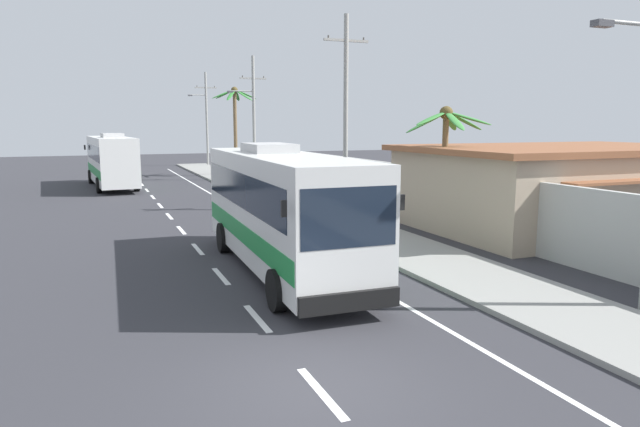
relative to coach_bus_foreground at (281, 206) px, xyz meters
name	(u,v)px	position (x,y,z in m)	size (l,w,h in m)	color
ground_plane	(317,388)	(-1.89, -7.75, -2.00)	(160.00, 160.00, 0.00)	#303035
sidewalk_kerb	(387,242)	(4.91, 2.25, -1.93)	(3.20, 90.00, 0.14)	gray
lane_markings	(241,231)	(0.42, 6.76, -2.00)	(3.82, 71.00, 0.01)	white
boundary_wall	(418,194)	(8.71, 6.25, -0.73)	(0.24, 60.00, 2.54)	#B2B2AD
coach_bus_foreground	(281,206)	(0.00, 0.00, 0.00)	(3.06, 10.64, 3.85)	silver
coach_bus_far_lane	(111,159)	(-3.97, 26.41, 0.00)	(3.40, 10.72, 3.85)	white
motorcycle_beside_bus	(266,203)	(2.50, 10.02, -1.33)	(0.56, 1.96, 1.67)	black
pedestrian_near_kerb	(304,188)	(5.34, 12.38, -0.95)	(0.36, 0.36, 1.73)	#2D7A47
pedestrian_midwalk	(317,198)	(4.38, 8.05, -0.94)	(0.36, 0.36, 1.76)	black
utility_pole_mid	(346,110)	(6.93, 10.49, 3.17)	(2.43, 0.24, 9.89)	#9E9E99
utility_pole_far	(253,115)	(6.80, 27.90, 3.14)	(3.15, 0.24, 9.75)	#9E9E99
utility_pole_distant	(206,117)	(6.37, 45.30, 3.26)	(3.06, 0.24, 9.92)	#9E9E99
palm_nearest	(446,135)	(8.57, 3.96, 2.03)	(3.63, 3.63, 5.21)	brown
palm_second	(235,113)	(6.38, 32.25, 3.42)	(4.10, 3.66, 7.63)	brown
roadside_building	(565,186)	(13.93, 2.65, -0.22)	(13.44, 9.36, 3.53)	tan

